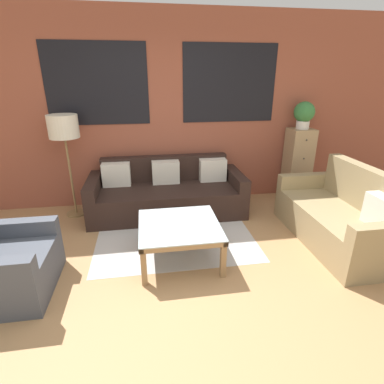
# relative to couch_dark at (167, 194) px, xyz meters

# --- Properties ---
(ground_plane) EXTENTS (16.00, 16.00, 0.00)m
(ground_plane) POSITION_rel_couch_dark_xyz_m (0.06, -1.95, -0.28)
(ground_plane) COLOR #AD7F51
(wall_back_brick) EXTENTS (8.40, 0.09, 2.80)m
(wall_back_brick) POSITION_rel_couch_dark_xyz_m (0.06, 0.49, 1.12)
(wall_back_brick) COLOR brown
(wall_back_brick) RESTS_ON ground_plane
(rug) EXTENTS (1.95, 1.60, 0.00)m
(rug) POSITION_rel_couch_dark_xyz_m (0.03, -0.71, -0.28)
(rug) COLOR #BCB7B2
(rug) RESTS_ON ground_plane
(couch_dark) EXTENTS (2.22, 0.88, 0.78)m
(couch_dark) POSITION_rel_couch_dark_xyz_m (0.00, 0.00, 0.00)
(couch_dark) COLOR black
(couch_dark) RESTS_ON ground_plane
(settee_vintage) EXTENTS (0.80, 1.68, 0.92)m
(settee_vintage) POSITION_rel_couch_dark_xyz_m (2.00, -1.19, 0.03)
(settee_vintage) COLOR #99845B
(settee_vintage) RESTS_ON ground_plane
(armchair_corner) EXTENTS (0.80, 0.87, 0.84)m
(armchair_corner) POSITION_rel_couch_dark_xyz_m (-1.66, -1.55, -0.01)
(armchair_corner) COLOR #474C56
(armchair_corner) RESTS_ON ground_plane
(coffee_table) EXTENTS (0.86, 0.86, 0.43)m
(coffee_table) POSITION_rel_couch_dark_xyz_m (0.03, -1.26, 0.08)
(coffee_table) COLOR silver
(coffee_table) RESTS_ON ground_plane
(floor_lamp) EXTENTS (0.39, 0.39, 1.44)m
(floor_lamp) POSITION_rel_couch_dark_xyz_m (-1.34, 0.12, 0.95)
(floor_lamp) COLOR olive
(floor_lamp) RESTS_ON ground_plane
(drawer_cabinet) EXTENTS (0.37, 0.36, 1.14)m
(drawer_cabinet) POSITION_rel_couch_dark_xyz_m (2.14, 0.23, 0.29)
(drawer_cabinet) COLOR tan
(drawer_cabinet) RESTS_ON ground_plane
(potted_plant) EXTENTS (0.31, 0.31, 0.41)m
(potted_plant) POSITION_rel_couch_dark_xyz_m (2.14, 0.23, 1.09)
(potted_plant) COLOR silver
(potted_plant) RESTS_ON drawer_cabinet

